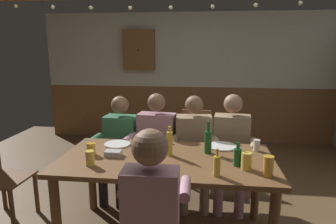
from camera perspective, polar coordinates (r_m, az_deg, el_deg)
back_wall_upper at (r=5.52m, az=3.74°, el=11.58°), size 5.22×0.12×1.31m
back_wall_wainscot at (r=5.65m, az=3.58°, el=-0.20°), size 5.22×0.12×1.00m
dining_table at (r=2.70m, az=-0.32°, el=-10.61°), size 1.85×0.95×0.76m
person_0 at (r=3.47m, az=-9.30°, el=-5.85°), size 0.51×0.54×1.17m
person_1 at (r=3.37m, az=-2.52°, el=-5.92°), size 0.58×0.55×1.21m
person_2 at (r=3.34m, az=4.88°, el=-6.26°), size 0.55×0.56×1.19m
person_3 at (r=3.35m, az=11.85°, el=-6.24°), size 0.55×0.56×1.22m
person_4 at (r=2.07m, az=-2.91°, el=-17.54°), size 0.50×0.52×1.24m
chair_empty_near_right at (r=4.07m, az=5.03°, el=-5.51°), size 0.50×0.50×0.88m
table_candle at (r=2.81m, az=-5.81°, el=-6.70°), size 0.04×0.04×0.08m
condiment_caddy at (r=2.73m, az=-10.31°, el=-7.70°), size 0.14×0.10×0.05m
plate_0 at (r=2.97m, az=10.12°, el=-6.39°), size 0.28×0.28×0.01m
plate_1 at (r=3.03m, az=-9.54°, el=-6.03°), size 0.26×0.26×0.01m
bottle_0 at (r=2.53m, az=12.98°, el=-8.21°), size 0.06×0.06×0.20m
bottle_1 at (r=2.76m, az=7.56°, el=-5.49°), size 0.07×0.07×0.29m
bottle_2 at (r=2.31m, az=9.21°, el=-9.94°), size 0.05×0.05×0.21m
bottle_3 at (r=2.68m, az=0.30°, el=-5.88°), size 0.05×0.05×0.27m
pint_glass_0 at (r=2.80m, az=-14.32°, el=-6.76°), size 0.08×0.08×0.11m
pint_glass_1 at (r=2.55m, az=-14.51°, el=-8.44°), size 0.07×0.07×0.12m
pint_glass_2 at (r=2.48m, az=14.61°, el=-8.94°), size 0.08×0.08×0.14m
pint_glass_3 at (r=2.93m, az=16.39°, el=-6.05°), size 0.06×0.06×0.11m
pint_glass_4 at (r=2.39m, az=18.40°, el=-9.68°), size 0.08×0.08×0.16m
wall_dart_cabinet at (r=5.50m, az=-5.49°, el=11.59°), size 0.56×0.15×0.70m
string_lights at (r=2.82m, az=0.49°, el=19.58°), size 3.69×0.04×0.09m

